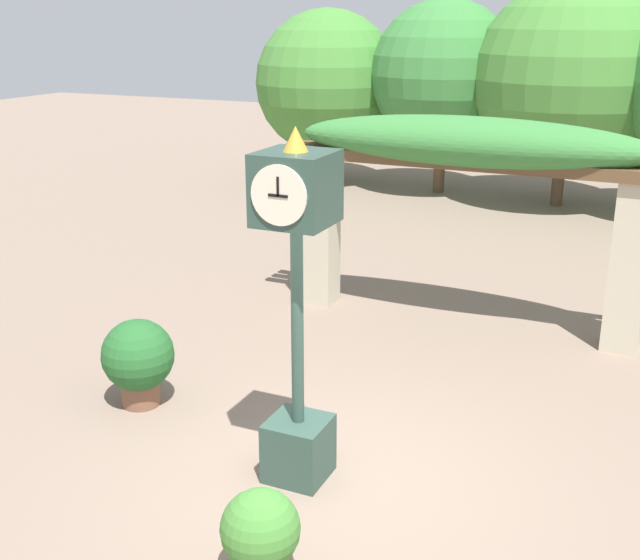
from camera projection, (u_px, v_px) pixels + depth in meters
The scene contains 6 objects.
ground_plane at pixel (332, 482), 7.71m from camera, with size 60.00×60.00×0.00m, color #7F6B5B.
pedestal_clock at pixel (297, 301), 7.24m from camera, with size 0.63×0.68×3.38m.
pergola at pixel (468, 165), 10.95m from camera, with size 5.49×1.07×2.97m.
potted_plant_near_left at pixel (260, 532), 6.23m from camera, with size 0.63×0.63×0.80m.
potted_plant_near_right at pixel (138, 358), 9.07m from camera, with size 0.83×0.83×1.03m.
tree_line at pixel (568, 79), 17.91m from camera, with size 15.89×4.40×5.03m.
Camera 1 is at (2.68, -6.14, 4.29)m, focal length 45.00 mm.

